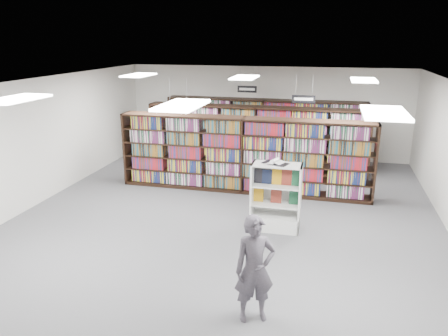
% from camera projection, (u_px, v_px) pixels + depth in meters
% --- Properties ---
extents(floor, '(12.00, 12.00, 0.00)m').
position_uv_depth(floor, '(226.00, 218.00, 10.50)').
color(floor, '#4D4D52').
rests_on(floor, ground).
extents(ceiling, '(10.00, 12.00, 0.10)m').
position_uv_depth(ceiling, '(227.00, 84.00, 9.58)').
color(ceiling, silver).
rests_on(ceiling, wall_back).
extents(wall_back, '(10.00, 0.10, 3.20)m').
position_uv_depth(wall_back, '(266.00, 112.00, 15.62)').
color(wall_back, silver).
rests_on(wall_back, ground).
extents(wall_front, '(10.00, 0.10, 3.20)m').
position_uv_depth(wall_front, '(90.00, 300.00, 4.46)').
color(wall_front, silver).
rests_on(wall_front, ground).
extents(wall_left, '(0.10, 12.00, 3.20)m').
position_uv_depth(wall_left, '(37.00, 142.00, 11.19)').
color(wall_left, silver).
rests_on(wall_left, ground).
extents(bookshelf_row_near, '(7.00, 0.60, 2.10)m').
position_uv_depth(bookshelf_row_near, '(243.00, 155.00, 12.06)').
color(bookshelf_row_near, black).
rests_on(bookshelf_row_near, floor).
extents(bookshelf_row_mid, '(7.00, 0.60, 2.10)m').
position_uv_depth(bookshelf_row_mid, '(256.00, 139.00, 13.92)').
color(bookshelf_row_mid, black).
rests_on(bookshelf_row_mid, floor).
extents(bookshelf_row_far, '(7.00, 0.60, 2.10)m').
position_uv_depth(bookshelf_row_far, '(264.00, 129.00, 15.50)').
color(bookshelf_row_far, black).
rests_on(bookshelf_row_far, floor).
extents(aisle_sign_left, '(0.65, 0.02, 0.80)m').
position_uv_depth(aisle_sign_left, '(178.00, 105.00, 11.04)').
color(aisle_sign_left, '#B2B2B7').
rests_on(aisle_sign_left, ceiling).
extents(aisle_sign_right, '(0.65, 0.02, 0.80)m').
position_uv_depth(aisle_sign_right, '(304.00, 98.00, 12.22)').
color(aisle_sign_right, '#B2B2B7').
rests_on(aisle_sign_right, ceiling).
extents(aisle_sign_center, '(0.65, 0.02, 0.80)m').
position_uv_depth(aisle_sign_center, '(247.00, 89.00, 14.53)').
color(aisle_sign_center, '#B2B2B7').
rests_on(aisle_sign_center, ceiling).
extents(troffer_front_left, '(0.60, 1.20, 0.04)m').
position_uv_depth(troffer_front_left, '(16.00, 99.00, 7.49)').
color(troffer_front_left, white).
rests_on(troffer_front_left, ceiling).
extents(troffer_front_center, '(0.60, 1.20, 0.04)m').
position_uv_depth(troffer_front_center, '(182.00, 105.00, 6.80)').
color(troffer_front_center, white).
rests_on(troffer_front_center, ceiling).
extents(troffer_front_right, '(0.60, 1.20, 0.04)m').
position_uv_depth(troffer_front_right, '(385.00, 113.00, 6.11)').
color(troffer_front_right, white).
rests_on(troffer_front_right, ceiling).
extents(troffer_back_left, '(0.60, 1.20, 0.04)m').
position_uv_depth(troffer_back_left, '(139.00, 75.00, 12.14)').
color(troffer_back_left, white).
rests_on(troffer_back_left, ceiling).
extents(troffer_back_center, '(0.60, 1.20, 0.04)m').
position_uv_depth(troffer_back_center, '(244.00, 77.00, 11.45)').
color(troffer_back_center, white).
rests_on(troffer_back_center, ceiling).
extents(troffer_back_right, '(0.60, 1.20, 0.04)m').
position_uv_depth(troffer_back_right, '(364.00, 80.00, 10.76)').
color(troffer_back_right, white).
rests_on(troffer_back_right, ceiling).
extents(endcap_display, '(1.10, 0.55, 1.53)m').
position_uv_depth(endcap_display, '(276.00, 207.00, 9.81)').
color(endcap_display, white).
rests_on(endcap_display, floor).
extents(open_book, '(0.62, 0.49, 0.12)m').
position_uv_depth(open_book, '(275.00, 162.00, 9.50)').
color(open_book, black).
rests_on(open_book, endcap_display).
extents(shopper, '(0.73, 0.62, 1.70)m').
position_uv_depth(shopper, '(255.00, 269.00, 6.53)').
color(shopper, '#4A454F').
rests_on(shopper, floor).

